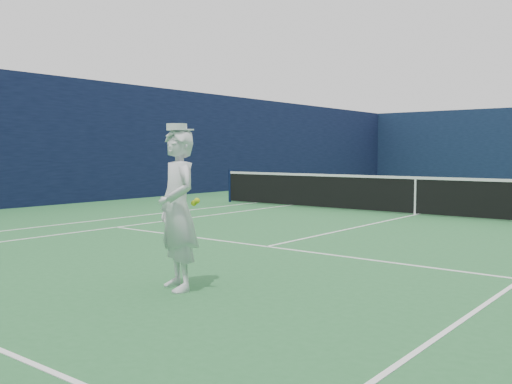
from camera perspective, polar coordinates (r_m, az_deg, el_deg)
ground at (r=15.45m, az=15.61°, el=-2.23°), size 80.00×80.00×0.00m
court_markings at (r=15.45m, az=15.61°, el=-2.21°), size 11.03×23.83×0.01m
windscreen_fence at (r=15.37m, az=15.75°, el=5.21°), size 20.12×36.12×4.00m
tennis_net at (r=15.40m, az=15.65°, el=-0.17°), size 12.88×0.09×1.07m
tennis_player at (r=6.81m, az=-7.85°, el=-1.72°), size 0.82×0.74×1.97m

